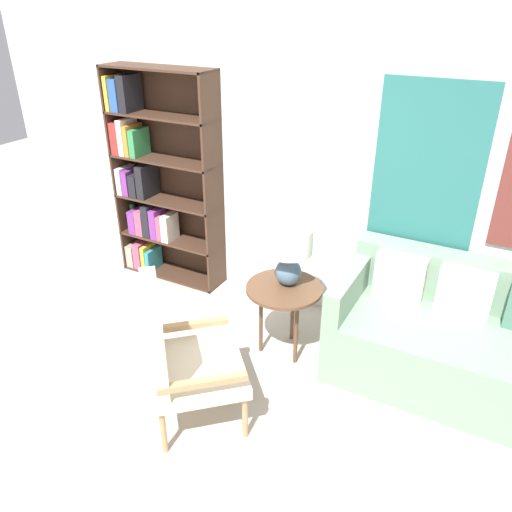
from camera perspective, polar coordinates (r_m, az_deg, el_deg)
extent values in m
plane|color=#B2A899|center=(3.34, -11.74, -21.08)|extent=(14.00, 14.00, 0.00)
cube|color=silver|center=(4.10, 4.74, 11.59)|extent=(6.40, 0.06, 2.70)
cube|color=#286B66|center=(3.80, 18.82, 8.41)|extent=(0.76, 0.02, 1.36)
cube|color=#422B1E|center=(4.99, -14.94, 9.26)|extent=(0.02, 0.30, 1.96)
cube|color=#422B1E|center=(4.38, -4.85, 7.57)|extent=(0.02, 0.30, 1.96)
cube|color=#422B1E|center=(4.46, -11.31, 20.37)|extent=(1.05, 0.30, 0.02)
cube|color=#422B1E|center=(5.07, -9.31, -1.92)|extent=(1.05, 0.30, 0.02)
cube|color=#422B1E|center=(4.78, -9.14, 9.03)|extent=(1.05, 0.01, 1.96)
cube|color=#422B1E|center=(4.89, -9.65, 2.05)|extent=(1.05, 0.30, 0.02)
cube|color=gray|center=(5.26, -13.43, 0.37)|extent=(0.09, 0.25, 0.23)
cube|color=#B24C6B|center=(5.19, -12.68, 0.33)|extent=(0.08, 0.25, 0.27)
cube|color=gold|center=(5.13, -12.16, -0.02)|extent=(0.05, 0.20, 0.26)
cube|color=teal|center=(5.12, -11.61, -0.31)|extent=(0.04, 0.22, 0.22)
cube|color=#422B1E|center=(4.74, -10.02, 6.29)|extent=(1.05, 0.30, 0.02)
cylinder|color=#194723|center=(5.11, -13.84, 4.48)|extent=(0.06, 0.06, 0.26)
cube|color=#7A338C|center=(5.02, -13.46, 3.95)|extent=(0.08, 0.18, 0.23)
cube|color=#B24C6B|center=(4.99, -12.43, 4.02)|extent=(0.08, 0.25, 0.25)
cube|color=black|center=(4.91, -11.79, 4.13)|extent=(0.08, 0.22, 0.31)
cube|color=#7A338C|center=(4.85, -11.13, 3.73)|extent=(0.07, 0.19, 0.29)
cube|color=#B24C6B|center=(4.84, -10.33, 3.41)|extent=(0.05, 0.23, 0.24)
cube|color=silver|center=(4.78, -9.83, 3.27)|extent=(0.08, 0.19, 0.26)
cube|color=#422B1E|center=(4.61, -10.41, 10.78)|extent=(1.05, 0.30, 0.02)
cube|color=silver|center=(4.96, -14.65, 8.47)|extent=(0.06, 0.22, 0.25)
cube|color=#7A338C|center=(4.90, -14.15, 8.21)|extent=(0.07, 0.19, 0.24)
cube|color=black|center=(4.85, -13.35, 7.93)|extent=(0.08, 0.18, 0.21)
cube|color=black|center=(4.80, -12.29, 8.44)|extent=(0.08, 0.25, 0.31)
cube|color=#422B1E|center=(4.52, -10.84, 15.49)|extent=(1.05, 0.30, 0.02)
cube|color=red|center=(4.84, -15.11, 12.98)|extent=(0.08, 0.23, 0.29)
cube|color=silver|center=(4.79, -14.45, 13.11)|extent=(0.06, 0.23, 0.32)
cube|color=orange|center=(4.75, -13.88, 12.78)|extent=(0.05, 0.22, 0.27)
cube|color=#338C4C|center=(4.71, -13.20, 12.55)|extent=(0.06, 0.22, 0.25)
cube|color=gold|center=(4.77, -15.95, 17.53)|extent=(0.04, 0.21, 0.30)
cube|color=#2D56A8|center=(4.73, -15.10, 17.42)|extent=(0.09, 0.24, 0.27)
cube|color=black|center=(4.66, -14.22, 17.60)|extent=(0.08, 0.24, 0.31)
cylinder|color=#334C6B|center=(4.23, -6.03, 16.62)|extent=(0.07, 0.07, 0.21)
cylinder|color=tan|center=(3.24, -1.26, -17.87)|extent=(0.04, 0.04, 0.33)
cylinder|color=tan|center=(3.63, -3.17, -11.95)|extent=(0.04, 0.04, 0.33)
cylinder|color=tan|center=(3.21, -10.53, -19.11)|extent=(0.04, 0.04, 0.33)
cylinder|color=tan|center=(3.60, -11.20, -12.95)|extent=(0.04, 0.04, 0.33)
cube|color=beige|center=(3.27, -6.75, -12.71)|extent=(0.85, 0.85, 0.08)
cube|color=beige|center=(3.06, -11.58, -8.60)|extent=(0.49, 0.53, 0.57)
cube|color=tan|center=(2.96, -6.12, -14.19)|extent=(0.42, 0.39, 0.04)
cube|color=tan|center=(3.41, -7.54, -7.83)|extent=(0.42, 0.39, 0.04)
cube|color=gray|center=(3.82, 21.23, -10.43)|extent=(1.62, 0.88, 0.48)
cube|color=gray|center=(3.89, 23.08, -2.65)|extent=(1.62, 0.20, 0.36)
cube|color=gray|center=(3.72, 10.89, -3.11)|extent=(0.12, 0.88, 0.25)
cube|color=beige|center=(3.80, 16.12, -2.29)|extent=(0.36, 0.12, 0.34)
cube|color=beige|center=(3.76, 22.75, -3.83)|extent=(0.36, 0.12, 0.34)
cylinder|color=brown|center=(3.68, 3.23, -3.73)|extent=(0.57, 0.57, 0.02)
cylinder|color=brown|center=(3.97, 4.18, -6.16)|extent=(0.03, 0.03, 0.55)
cylinder|color=brown|center=(3.83, 0.56, -7.46)|extent=(0.03, 0.03, 0.55)
cylinder|color=brown|center=(3.73, 4.61, -8.68)|extent=(0.03, 0.03, 0.55)
ellipsoid|color=slate|center=(3.66, 3.72, -1.82)|extent=(0.19, 0.19, 0.21)
cylinder|color=tan|center=(3.60, 3.78, 0.02)|extent=(0.02, 0.02, 0.06)
cylinder|color=white|center=(3.54, 3.85, 1.83)|extent=(0.33, 0.33, 0.19)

